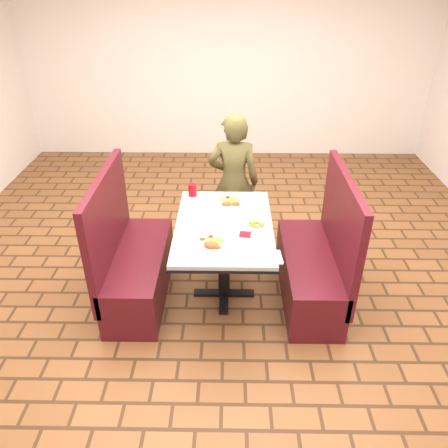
{
  "coord_description": "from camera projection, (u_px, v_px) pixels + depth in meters",
  "views": [
    {
      "loc": [
        0.05,
        -3.11,
        2.6
      ],
      "look_at": [
        0.0,
        0.0,
        0.75
      ],
      "focal_mm": 35.0,
      "sensor_mm": 36.0,
      "label": 1
    }
  ],
  "objects": [
    {
      "name": "red_tumbler",
      "position": [
        193.0,
        190.0,
        4.04
      ],
      "size": [
        0.08,
        0.08,
        0.11
      ],
      "primitive_type": "cylinder",
      "color": "red",
      "rests_on": "dining_table"
    },
    {
      "name": "plantain_plate",
      "position": [
        256.0,
        225.0,
        3.58
      ],
      "size": [
        0.19,
        0.19,
        0.03
      ],
      "rotation": [
        0.0,
        0.0,
        0.19
      ],
      "color": "white",
      "rests_on": "dining_table"
    },
    {
      "name": "near_dinner_plate",
      "position": [
        212.0,
        242.0,
        3.33
      ],
      "size": [
        0.25,
        0.25,
        0.08
      ],
      "rotation": [
        0.0,
        0.0,
        -0.27
      ],
      "color": "white",
      "rests_on": "dining_table"
    },
    {
      "name": "spoon_utensil",
      "position": [
        251.0,
        234.0,
        3.46
      ],
      "size": [
        0.03,
        0.13,
        0.0
      ],
      "primitive_type": "cube",
      "rotation": [
        0.0,
        0.0,
        -0.14
      ],
      "color": "silver",
      "rests_on": "dining_table"
    },
    {
      "name": "dining_table",
      "position": [
        224.0,
        234.0,
        3.66
      ],
      "size": [
        0.81,
        1.21,
        0.75
      ],
      "color": "#B0B3B5",
      "rests_on": "ground"
    },
    {
      "name": "booth_bench_left",
      "position": [
        133.0,
        264.0,
        3.84
      ],
      "size": [
        0.47,
        1.2,
        1.17
      ],
      "color": "#57141C",
      "rests_on": "ground"
    },
    {
      "name": "knife_utensil",
      "position": [
        212.0,
        248.0,
        3.29
      ],
      "size": [
        0.03,
        0.17,
        0.0
      ],
      "primitive_type": "cube",
      "rotation": [
        0.0,
        0.0,
        0.15
      ],
      "color": "#BABABF",
      "rests_on": "dining_table"
    },
    {
      "name": "diner_person",
      "position": [
        233.0,
        182.0,
        4.41
      ],
      "size": [
        0.54,
        0.37,
        1.42
      ],
      "primitive_type": "imported",
      "rotation": [
        0.0,
        0.0,
        3.09
      ],
      "color": "brown",
      "rests_on": "ground"
    },
    {
      "name": "room",
      "position": [
        224.0,
        80.0,
        3.02
      ],
      "size": [
        7.0,
        7.04,
        2.82
      ],
      "color": "brown",
      "rests_on": "ground"
    },
    {
      "name": "booth_bench_right",
      "position": [
        315.0,
        266.0,
        3.82
      ],
      "size": [
        0.47,
        1.2,
        1.17
      ],
      "color": "#57141C",
      "rests_on": "ground"
    },
    {
      "name": "maroon_napkin",
      "position": [
        245.0,
        234.0,
        3.47
      ],
      "size": [
        0.11,
        0.11,
        0.0
      ],
      "primitive_type": "cube",
      "rotation": [
        0.0,
        0.0,
        -0.13
      ],
      "color": "maroon",
      "rests_on": "dining_table"
    },
    {
      "name": "fork_utensil",
      "position": [
        208.0,
        249.0,
        3.27
      ],
      "size": [
        0.03,
        0.15,
        0.0
      ],
      "primitive_type": "cube",
      "rotation": [
        0.0,
        0.0,
        -0.12
      ],
      "color": "silver",
      "rests_on": "dining_table"
    },
    {
      "name": "far_dinner_plate",
      "position": [
        230.0,
        201.0,
        3.91
      ],
      "size": [
        0.27,
        0.27,
        0.07
      ],
      "rotation": [
        0.0,
        0.0,
        -0.08
      ],
      "color": "white",
      "rests_on": "dining_table"
    },
    {
      "name": "lettuce_shreds",
      "position": [
        229.0,
        220.0,
        3.67
      ],
      "size": [
        0.28,
        0.32,
        0.0
      ],
      "primitive_type": null,
      "color": "#81B548",
      "rests_on": "dining_table"
    },
    {
      "name": "paper_napkin",
      "position": [
        266.0,
        258.0,
        3.19
      ],
      "size": [
        0.24,
        0.18,
        0.01
      ],
      "primitive_type": "cube",
      "rotation": [
        0.0,
        0.0,
        0.07
      ],
      "color": "white",
      "rests_on": "dining_table"
    }
  ]
}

